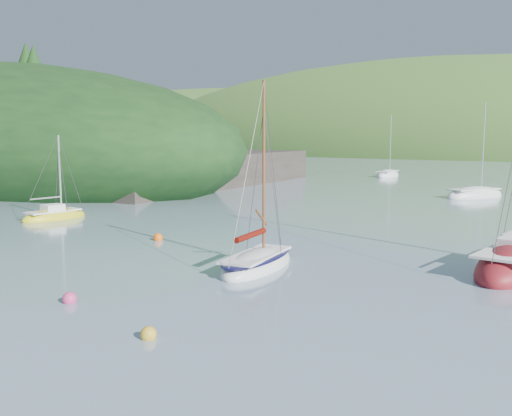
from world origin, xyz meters
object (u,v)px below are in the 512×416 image
Objects in this scene: distant_sloop_a at (475,196)px; distant_sloop_c at (388,175)px; daysailer_white at (257,263)px; sailboat_yellow at (54,217)px.

distant_sloop_a reaches higher than distant_sloop_c.
distant_sloop_a reaches higher than daysailer_white.
sailboat_yellow is 35.38m from distant_sloop_a.
distant_sloop_c is (0.09, 49.70, -0.00)m from sailboat_yellow.
sailboat_yellow is at bearing 158.69° from daysailer_white.
daysailer_white reaches higher than sailboat_yellow.
sailboat_yellow is at bearing -95.75° from distant_sloop_a.
daysailer_white is at bearing -77.05° from distant_sloop_c.
distant_sloop_c is at bearing 96.34° from daysailer_white.
daysailer_white is 0.91× the size of distant_sloop_a.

